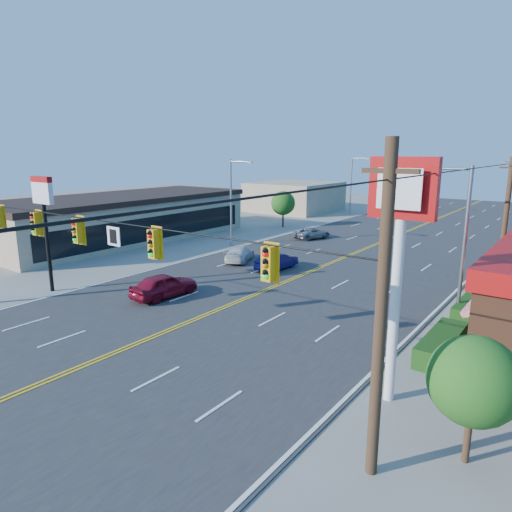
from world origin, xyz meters
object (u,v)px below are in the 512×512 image
Objects in this scene: kfc_pylon at (400,233)px; car_magenta at (164,286)px; signal_span at (94,246)px; pizza_hut_sign at (44,210)px; car_silver at (312,234)px; car_white at (239,254)px; car_blue at (277,262)px.

car_magenta is at bearing 167.87° from kfc_pylon.
kfc_pylon is (11.12, 4.00, 1.16)m from signal_span.
pizza_hut_sign is 26.13m from car_silver.
kfc_pylon is 22.02m from pizza_hut_sign.
signal_span is at bearing -20.19° from pizza_hut_sign.
kfc_pylon reaches higher than car_white.
pizza_hut_sign is (-10.88, 4.00, 0.30)m from signal_span.
kfc_pylon reaches higher than car_blue.
car_blue is at bearing 56.19° from pizza_hut_sign.
kfc_pylon is at bearing 143.05° from car_silver.
kfc_pylon is 19.33m from car_blue.
signal_span is 17.52m from car_blue.
pizza_hut_sign reaches higher than car_silver.
car_blue is (-2.28, 16.85, -4.25)m from signal_span.
car_blue is (8.60, 12.85, -4.55)m from pizza_hut_sign.
signal_span reaches higher than kfc_pylon.
car_blue reaches higher than car_silver.
car_white is 12.06m from car_silver.
car_white reaches higher than car_silver.
signal_span is 30.29m from car_silver.
kfc_pylon reaches higher than pizza_hut_sign.
pizza_hut_sign is at bearing 98.26° from car_silver.
car_magenta is 1.04× the size of car_white.
car_white is at bearing 109.66° from signal_span.
car_silver is (-0.15, 12.06, -0.04)m from car_white.
car_silver is (4.57, 25.31, -4.63)m from pizza_hut_sign.
kfc_pylon is 1.99× the size of car_magenta.
kfc_pylon is 2.06× the size of car_white.
car_blue is (-13.40, 12.85, -5.41)m from kfc_pylon.
kfc_pylon is at bearing 119.29° from car_white.
kfc_pylon is at bearing 0.00° from pizza_hut_sign.
car_blue reaches higher than car_white.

